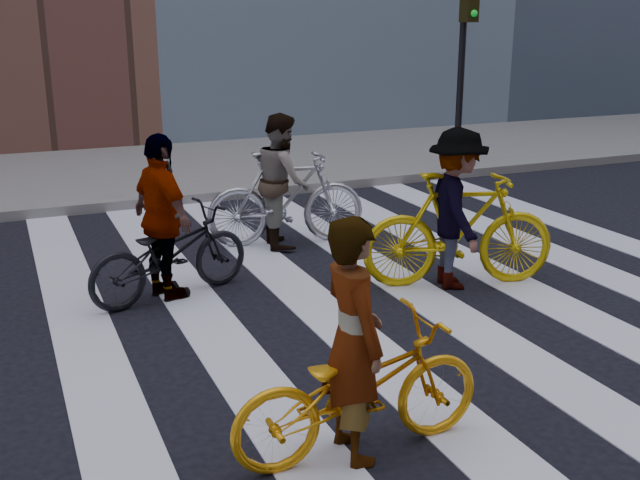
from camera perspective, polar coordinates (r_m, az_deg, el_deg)
ground at (r=7.37m, az=4.73°, el=-5.30°), size 100.00×100.00×0.00m
sidewalk_far at (r=14.16m, az=-9.70°, el=5.45°), size 100.00×5.00×0.15m
zebra_crosswalk at (r=7.37m, az=4.73°, el=-5.26°), size 8.25×10.00×0.01m
traffic_signal at (r=13.70m, az=10.98°, el=14.32°), size 0.22×0.42×3.33m
bike_yellow_left at (r=4.89m, az=3.01°, el=-11.26°), size 1.74×0.61×0.91m
bike_silver_mid at (r=9.30m, az=-2.60°, el=3.19°), size 2.04×0.90×1.19m
bike_yellow_right at (r=7.96m, az=10.55°, el=0.79°), size 2.12×1.15×1.23m
bike_dark_rear at (r=7.67m, az=-11.37°, el=-1.03°), size 1.87×1.10×0.93m
rider_left at (r=4.71m, az=2.52°, el=-7.63°), size 0.39×0.59×1.61m
rider_mid at (r=9.23m, az=-2.91°, el=4.56°), size 0.76×0.90×1.65m
rider_right at (r=7.87m, az=10.33°, el=2.34°), size 0.91×1.22×1.68m
rider_rear at (r=7.56m, az=-11.90°, el=1.65°), size 0.68×1.06×1.68m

